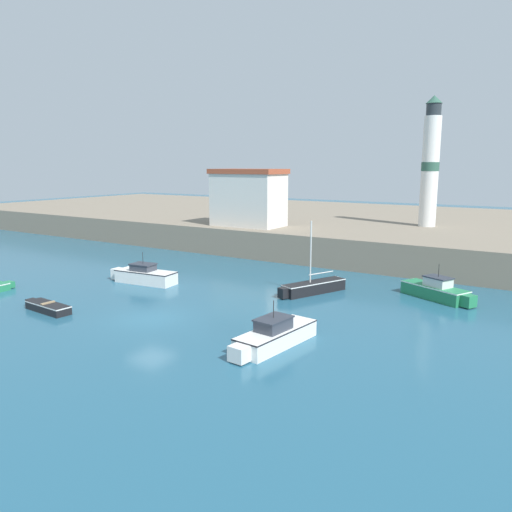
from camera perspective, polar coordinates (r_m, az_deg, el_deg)
name	(u,v)px	position (r m, az deg, el deg)	size (l,w,h in m)	color
ground_plane	(151,319)	(30.81, -11.95, -7.04)	(200.00, 200.00, 0.00)	#235670
quay_seawall	(373,228)	(63.96, 13.24, 3.18)	(120.00, 40.00, 2.74)	gray
motorboat_green_0	(437,291)	(36.50, 19.94, -3.73)	(5.38, 3.51, 2.48)	#237A4C
motorboat_white_1	(144,275)	(39.93, -12.67, -2.16)	(5.76, 2.19, 2.43)	white
dinghy_black_3	(47,307)	(34.20, -22.74, -5.38)	(4.06, 1.33, 0.61)	black
sailboat_black_4	(313,287)	(36.08, 6.52, -3.53)	(3.10, 5.54, 5.25)	black
motorboat_white_5	(274,335)	(25.65, 2.10, -9.05)	(2.18, 5.97, 2.43)	white
lighthouse	(430,164)	(55.04, 19.30, 9.88)	(1.78, 1.78, 13.22)	silver
harbor_shed_near_wharf	(248,197)	(52.51, -0.87, 6.71)	(7.50, 4.39, 5.93)	silver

